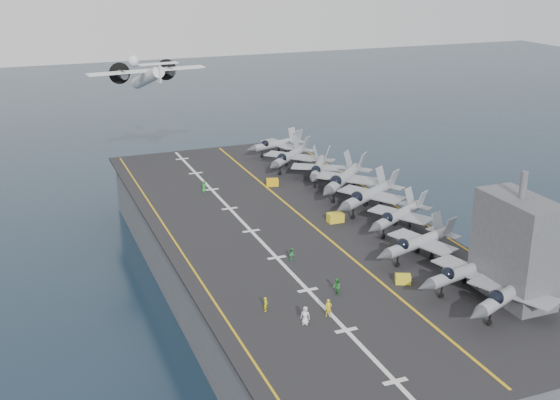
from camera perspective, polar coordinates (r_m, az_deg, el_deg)
name	(u,v)px	position (r m, az deg, el deg)	size (l,w,h in m)	color
ground	(290,290)	(105.92, 0.80, -7.32)	(500.00, 500.00, 0.00)	#142135
hull	(290,259)	(103.78, 0.81, -4.85)	(36.00, 90.00, 10.00)	#56595E
flight_deck	(290,227)	(101.76, 0.83, -2.18)	(38.00, 92.00, 0.40)	black
foul_line	(309,223)	(102.79, 2.38, -1.84)	(0.35, 90.00, 0.02)	gold
landing_centerline	(251,231)	(99.70, -2.36, -2.53)	(0.50, 90.00, 0.02)	silver
deck_edge_port	(175,242)	(96.94, -8.52, -3.39)	(0.25, 90.00, 0.02)	gold
deck_edge_stbd	(401,209)	(109.64, 9.81, -0.74)	(0.25, 90.00, 0.02)	gold
island_superstructure	(517,236)	(82.47, 18.73, -2.78)	(5.00, 10.00, 15.00)	#56595E
fighter_jet_0	(510,292)	(80.74, 18.20, -7.08)	(17.11, 14.58, 5.03)	#99A1A9
fighter_jet_1	(465,270)	(84.71, 14.80, -5.56)	(15.51, 12.20, 4.76)	#8F969E
fighter_jet_2	(418,241)	(91.59, 11.18, -3.32)	(16.01, 13.06, 4.81)	#9EA7AF
fighter_jet_3	(398,215)	(100.41, 9.58, -1.17)	(16.62, 14.90, 4.81)	gray
fighter_jet_4	(369,194)	(107.38, 7.21, 0.48)	(18.68, 16.92, 5.40)	#99A1A9
fighter_jet_5	(343,178)	(114.48, 5.17, 1.82)	(19.26, 19.16, 5.66)	#A2A9B2
fighter_jet_6	(318,167)	(121.27, 3.11, 2.68)	(15.26, 16.81, 4.86)	#9BA5AD
fighter_jet_7	(289,156)	(127.82, 0.76, 3.62)	(17.15, 16.97, 5.03)	#99A1A9
fighter_jet_8	(277,143)	(137.40, -0.27, 4.62)	(14.84, 11.94, 4.49)	#90989F
tow_cart_a	(403,279)	(85.36, 9.96, -6.35)	(2.13, 1.81, 1.08)	gold
tow_cart_b	(335,218)	(103.06, 4.52, -1.43)	(2.31, 1.52, 1.37)	gold
tow_cart_c	(272,182)	(118.94, -0.62, 1.45)	(2.28, 1.78, 1.20)	gold
crew_0	(305,316)	(75.17, 2.07, -9.37)	(1.47, 1.34, 2.04)	silver
crew_1	(266,304)	(77.76, -1.17, -8.47)	(1.15, 1.20, 1.67)	#D7C80F
crew_2	(292,254)	(89.99, 0.99, -4.43)	(1.09, 1.22, 1.70)	green
crew_5	(204,186)	(116.29, -6.20, 1.11)	(1.36, 1.40, 1.96)	#268C33
crew_6	(328,308)	(76.82, 3.95, -8.74)	(1.45, 1.33, 2.02)	yellow
crew_7	(337,287)	(81.43, 4.62, -7.05)	(1.05, 1.36, 2.02)	#268C33
transport_plane	(147,78)	(143.35, -10.72, 9.74)	(25.37, 18.76, 5.59)	silver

